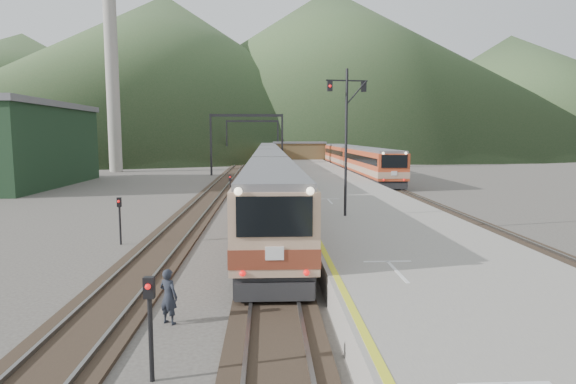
{
  "coord_description": "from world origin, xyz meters",
  "views": [
    {
      "loc": [
        -0.21,
        -8.33,
        5.19
      ],
      "look_at": [
        0.98,
        18.77,
        2.0
      ],
      "focal_mm": 30.0,
      "sensor_mm": 36.0,
      "label": 1
    }
  ],
  "objects_px": {
    "main_train": "(269,162)",
    "worker": "(169,296)",
    "second_train": "(355,159)",
    "signal_mast": "(346,128)"
  },
  "relations": [
    {
      "from": "main_train",
      "to": "worker",
      "type": "distance_m",
      "value": 48.11
    },
    {
      "from": "second_train",
      "to": "signal_mast",
      "type": "height_order",
      "value": "signal_mast"
    },
    {
      "from": "main_train",
      "to": "second_train",
      "type": "distance_m",
      "value": 11.87
    },
    {
      "from": "second_train",
      "to": "worker",
      "type": "xyz_separation_m",
      "value": [
        -14.44,
        -50.94,
        -1.26
      ]
    },
    {
      "from": "main_train",
      "to": "signal_mast",
      "type": "xyz_separation_m",
      "value": [
        3.88,
        -36.16,
        3.69
      ]
    },
    {
      "from": "worker",
      "to": "main_train",
      "type": "bearing_deg",
      "value": -64.63
    },
    {
      "from": "second_train",
      "to": "worker",
      "type": "relative_size",
      "value": 25.87
    },
    {
      "from": "main_train",
      "to": "second_train",
      "type": "relative_size",
      "value": 2.33
    },
    {
      "from": "main_train",
      "to": "second_train",
      "type": "height_order",
      "value": "second_train"
    },
    {
      "from": "main_train",
      "to": "signal_mast",
      "type": "relative_size",
      "value": 12.43
    }
  ]
}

